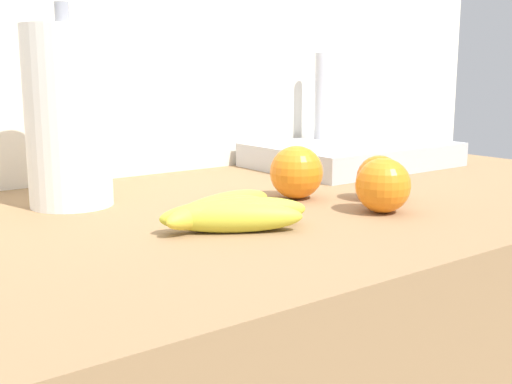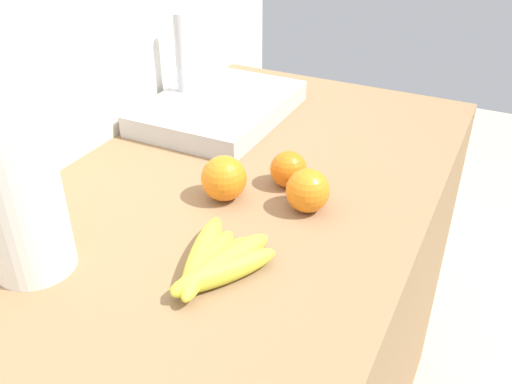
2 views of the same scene
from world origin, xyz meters
name	(u,v)px [view 1 (image 1 of 2)]	position (x,y,z in m)	size (l,w,h in m)	color
wall_back	(146,295)	(0.00, 0.37, 0.65)	(1.87, 0.06, 1.30)	silver
banana_bunch	(227,213)	(-0.12, -0.08, 0.92)	(0.20, 0.16, 0.04)	gold
orange_far_right	(296,172)	(0.07, 0.01, 0.94)	(0.08, 0.08, 0.08)	orange
orange_center	(383,186)	(0.11, -0.14, 0.94)	(0.08, 0.08, 0.08)	orange
orange_right	(379,178)	(0.17, -0.08, 0.93)	(0.07, 0.07, 0.07)	orange
paper_towel_roll	(68,117)	(-0.22, 0.17, 1.03)	(0.12, 0.12, 0.29)	white
sink_basin	(351,153)	(0.38, 0.19, 0.92)	(0.38, 0.28, 0.23)	#B7BABF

